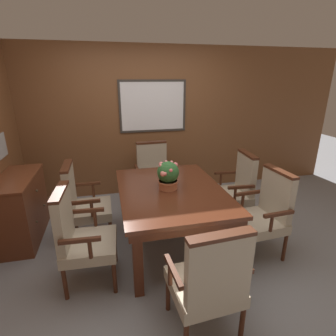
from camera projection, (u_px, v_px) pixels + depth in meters
name	position (u px, v px, depth m)	size (l,w,h in m)	color
ground_plane	(168.00, 251.00, 3.10)	(14.00, 14.00, 0.00)	gray
wall_back	(143.00, 123.00, 4.40)	(7.20, 0.08, 2.45)	brown
dining_table	(171.00, 196.00, 3.01)	(1.16, 1.56, 0.75)	#4C2314
chair_left_far	(82.00, 201.00, 3.18)	(0.51, 0.57, 1.00)	#472314
chair_left_near	(80.00, 235.00, 2.50)	(0.53, 0.59, 1.00)	#472314
chair_right_near	(265.00, 211.00, 2.95)	(0.54, 0.59, 1.00)	#472314
chair_head_far	(154.00, 173.00, 4.12)	(0.59, 0.53, 1.00)	#472314
chair_right_far	(236.00, 187.00, 3.60)	(0.54, 0.60, 1.00)	#472314
chair_head_near	(209.00, 280.00, 1.94)	(0.59, 0.54, 1.00)	#472314
potted_plant	(168.00, 175.00, 2.93)	(0.25, 0.25, 0.33)	#B2603D
sideboard_cabinet	(21.00, 208.00, 3.25)	(0.43, 0.99, 0.83)	brown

